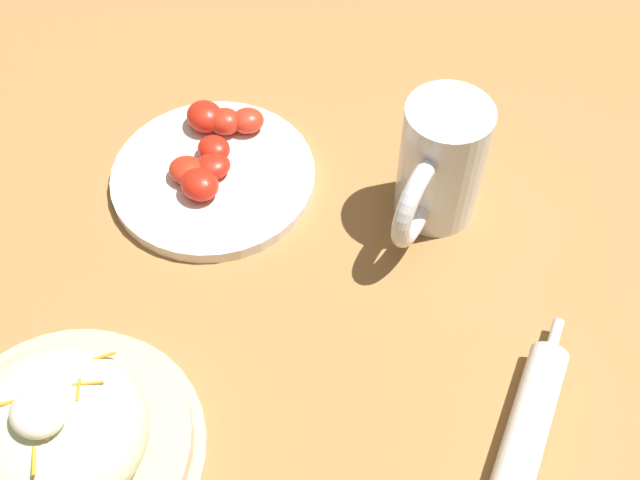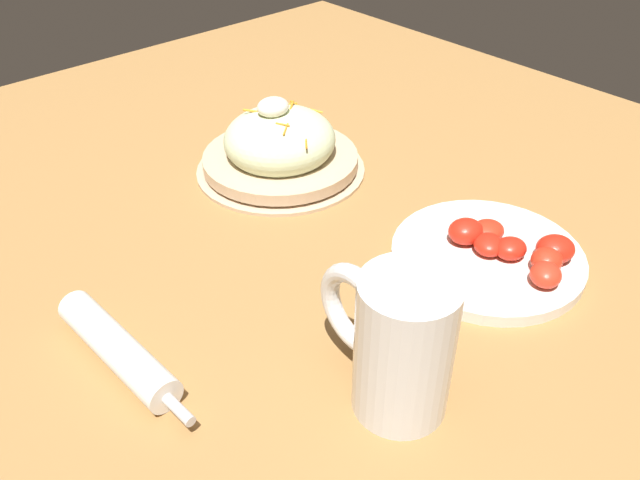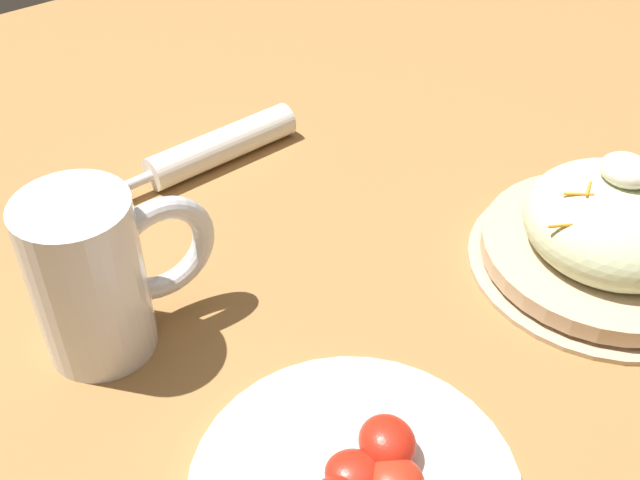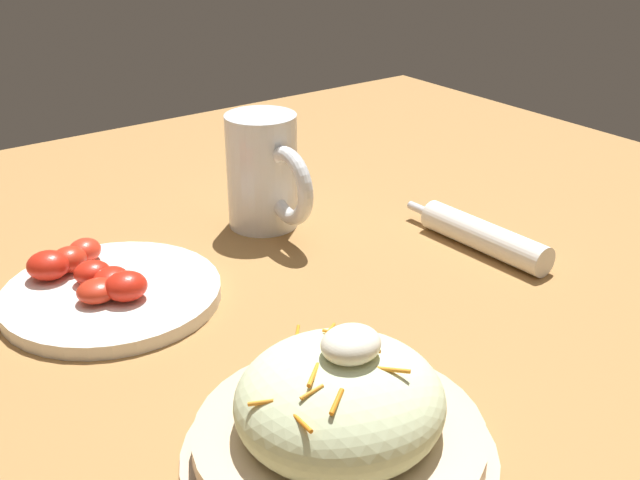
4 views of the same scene
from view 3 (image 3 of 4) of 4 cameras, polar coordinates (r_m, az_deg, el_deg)
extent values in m
plane|color=#9E703D|center=(0.70, 4.11, -1.48)|extent=(1.43, 1.43, 0.00)
cylinder|color=#D1B28E|center=(0.73, 19.91, -1.44)|extent=(0.24, 0.24, 0.01)
cylinder|color=#D1B28E|center=(0.72, 20.13, -0.67)|extent=(0.22, 0.22, 0.02)
ellipsoid|color=beige|center=(0.71, 20.68, 1.21)|extent=(0.15, 0.15, 0.08)
cylinder|color=orange|center=(0.67, 19.00, 3.55)|extent=(0.01, 0.02, 0.00)
cylinder|color=orange|center=(0.69, 20.78, 4.59)|extent=(0.02, 0.03, 0.01)
cylinder|color=orange|center=(0.67, 18.35, 3.20)|extent=(0.02, 0.02, 0.01)
cylinder|color=orange|center=(0.71, 21.64, 5.18)|extent=(0.02, 0.03, 0.01)
cylinder|color=orange|center=(0.65, 17.51, 1.03)|extent=(0.02, 0.02, 0.01)
ellipsoid|color=white|center=(0.68, 21.44, 4.76)|extent=(0.04, 0.04, 0.02)
cylinder|color=white|center=(0.60, -16.57, -2.72)|extent=(0.08, 0.08, 0.14)
cylinder|color=orange|center=(0.63, -15.95, -5.20)|extent=(0.08, 0.08, 0.06)
cylinder|color=white|center=(0.60, -16.59, -2.65)|extent=(0.08, 0.08, 0.01)
torus|color=white|center=(0.61, -11.54, -0.64)|extent=(0.02, 0.09, 0.09)
cylinder|color=white|center=(0.82, -7.14, 6.85)|extent=(0.04, 0.17, 0.03)
cylinder|color=silver|center=(0.78, -13.34, 4.10)|extent=(0.01, 0.04, 0.01)
ellipsoid|color=red|center=(0.52, 2.51, -16.62)|extent=(0.05, 0.05, 0.02)
ellipsoid|color=red|center=(0.53, 4.92, -14.49)|extent=(0.05, 0.05, 0.03)
camera|label=1|loc=(0.87, 18.15, 50.83)|focal=43.92mm
camera|label=2|loc=(0.76, -54.21, 26.45)|focal=36.79mm
camera|label=4|loc=(0.88, 58.52, 18.35)|focal=44.08mm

